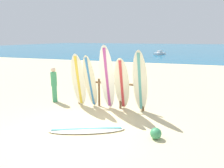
{
  "coord_description": "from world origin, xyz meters",
  "views": [
    {
      "loc": [
        2.93,
        -5.01,
        2.76
      ],
      "look_at": [
        0.37,
        2.68,
        0.91
      ],
      "focal_mm": 32.45,
      "sensor_mm": 36.0,
      "label": 1
    }
  ],
  "objects_px": {
    "small_boat_offshore": "(160,53)",
    "beachgoer_standing": "(54,83)",
    "beach_ball": "(156,133)",
    "surfboard_leaning_left": "(90,82)",
    "surfboard_leaning_center_right": "(140,82)",
    "surfboard_leaning_center_left": "(107,79)",
    "surfboard_lying_on_sand": "(87,130)",
    "surfboard_leaning_far_left": "(79,81)",
    "surfboard_rack": "(110,90)",
    "surfboard_leaning_center": "(122,85)"
  },
  "relations": [
    {
      "from": "small_boat_offshore",
      "to": "beachgoer_standing",
      "type": "bearing_deg",
      "value": -93.78
    },
    {
      "from": "beachgoer_standing",
      "to": "beach_ball",
      "type": "relative_size",
      "value": 4.82
    },
    {
      "from": "surfboard_leaning_left",
      "to": "surfboard_leaning_center_right",
      "type": "xyz_separation_m",
      "value": [
        1.95,
        0.03,
        0.11
      ]
    },
    {
      "from": "surfboard_leaning_center_left",
      "to": "surfboard_lying_on_sand",
      "type": "bearing_deg",
      "value": -90.12
    },
    {
      "from": "surfboard_leaning_far_left",
      "to": "surfboard_lying_on_sand",
      "type": "relative_size",
      "value": 0.93
    },
    {
      "from": "surfboard_leaning_far_left",
      "to": "surfboard_leaning_center_right",
      "type": "relative_size",
      "value": 0.92
    },
    {
      "from": "surfboard_leaning_center_right",
      "to": "beach_ball",
      "type": "height_order",
      "value": "surfboard_leaning_center_right"
    },
    {
      "from": "surfboard_rack",
      "to": "small_boat_offshore",
      "type": "xyz_separation_m",
      "value": [
        -0.69,
        27.86,
        -0.46
      ]
    },
    {
      "from": "surfboard_rack",
      "to": "surfboard_leaning_center_right",
      "type": "relative_size",
      "value": 1.19
    },
    {
      "from": "surfboard_leaning_far_left",
      "to": "surfboard_lying_on_sand",
      "type": "xyz_separation_m",
      "value": [
        1.24,
        -1.92,
        -1.06
      ]
    },
    {
      "from": "surfboard_leaning_far_left",
      "to": "surfboard_leaning_left",
      "type": "bearing_deg",
      "value": -1.9
    },
    {
      "from": "surfboard_leaning_center_right",
      "to": "small_boat_offshore",
      "type": "distance_m",
      "value": 28.24
    },
    {
      "from": "surfboard_leaning_center_left",
      "to": "beachgoer_standing",
      "type": "height_order",
      "value": "surfboard_leaning_center_left"
    },
    {
      "from": "surfboard_rack",
      "to": "surfboard_leaning_left",
      "type": "bearing_deg",
      "value": -154.11
    },
    {
      "from": "surfboard_leaning_center",
      "to": "beachgoer_standing",
      "type": "xyz_separation_m",
      "value": [
        -3.14,
        0.28,
        -0.21
      ]
    },
    {
      "from": "surfboard_rack",
      "to": "surfboard_leaning_center_left",
      "type": "relative_size",
      "value": 1.12
    },
    {
      "from": "beachgoer_standing",
      "to": "surfboard_leaning_far_left",
      "type": "bearing_deg",
      "value": -10.53
    },
    {
      "from": "surfboard_leaning_center_right",
      "to": "surfboard_rack",
      "type": "bearing_deg",
      "value": 166.76
    },
    {
      "from": "beachgoer_standing",
      "to": "surfboard_leaning_center_right",
      "type": "bearing_deg",
      "value": -3.48
    },
    {
      "from": "surfboard_leaning_center",
      "to": "surfboard_lying_on_sand",
      "type": "height_order",
      "value": "surfboard_leaning_center"
    },
    {
      "from": "surfboard_lying_on_sand",
      "to": "beachgoer_standing",
      "type": "distance_m",
      "value": 3.46
    },
    {
      "from": "surfboard_leaning_left",
      "to": "surfboard_leaning_center_left",
      "type": "relative_size",
      "value": 0.85
    },
    {
      "from": "surfboard_leaning_center",
      "to": "small_boat_offshore",
      "type": "bearing_deg",
      "value": 92.63
    },
    {
      "from": "surfboard_leaning_center_left",
      "to": "beach_ball",
      "type": "bearing_deg",
      "value": -39.57
    },
    {
      "from": "surfboard_leaning_left",
      "to": "surfboard_leaning_center_left",
      "type": "distance_m",
      "value": 0.75
    },
    {
      "from": "surfboard_leaning_center_left",
      "to": "surfboard_leaning_center",
      "type": "distance_m",
      "value": 0.6
    },
    {
      "from": "surfboard_leaning_center_right",
      "to": "surfboard_lying_on_sand",
      "type": "bearing_deg",
      "value": -122.42
    },
    {
      "from": "beach_ball",
      "to": "surfboard_leaning_center_left",
      "type": "bearing_deg",
      "value": 140.43
    },
    {
      "from": "surfboard_leaning_far_left",
      "to": "beachgoer_standing",
      "type": "bearing_deg",
      "value": 169.47
    },
    {
      "from": "surfboard_lying_on_sand",
      "to": "surfboard_leaning_left",
      "type": "bearing_deg",
      "value": 110.75
    },
    {
      "from": "surfboard_leaning_left",
      "to": "surfboard_lying_on_sand",
      "type": "xyz_separation_m",
      "value": [
        0.72,
        -1.91,
        -1.04
      ]
    },
    {
      "from": "surfboard_leaning_center_left",
      "to": "small_boat_offshore",
      "type": "relative_size",
      "value": 0.95
    },
    {
      "from": "surfboard_leaning_center_left",
      "to": "small_boat_offshore",
      "type": "bearing_deg",
      "value": 91.49
    },
    {
      "from": "surfboard_rack",
      "to": "beachgoer_standing",
      "type": "xyz_separation_m",
      "value": [
        -2.53,
        -0.07,
        0.13
      ]
    },
    {
      "from": "small_boat_offshore",
      "to": "surfboard_rack",
      "type": "bearing_deg",
      "value": -88.58
    },
    {
      "from": "surfboard_leaning_left",
      "to": "surfboard_leaning_center_left",
      "type": "height_order",
      "value": "surfboard_leaning_center_left"
    },
    {
      "from": "surfboard_leaning_far_left",
      "to": "surfboard_leaning_center_left",
      "type": "height_order",
      "value": "surfboard_leaning_center_left"
    },
    {
      "from": "surfboard_leaning_center",
      "to": "small_boat_offshore",
      "type": "xyz_separation_m",
      "value": [
        -1.29,
        28.2,
        -0.8
      ]
    },
    {
      "from": "surfboard_leaning_center_right",
      "to": "small_boat_offshore",
      "type": "height_order",
      "value": "surfboard_leaning_center_right"
    },
    {
      "from": "surfboard_rack",
      "to": "small_boat_offshore",
      "type": "bearing_deg",
      "value": 91.42
    },
    {
      "from": "surfboard_rack",
      "to": "surfboard_leaning_far_left",
      "type": "bearing_deg",
      "value": -165.31
    },
    {
      "from": "surfboard_leaning_center_left",
      "to": "beach_ball",
      "type": "distance_m",
      "value": 2.87
    },
    {
      "from": "surfboard_leaning_center_left",
      "to": "surfboard_leaning_center",
      "type": "xyz_separation_m",
      "value": [
        0.56,
        0.05,
        -0.21
      ]
    },
    {
      "from": "surfboard_leaning_center_left",
      "to": "surfboard_rack",
      "type": "bearing_deg",
      "value": 95.94
    },
    {
      "from": "surfboard_rack",
      "to": "small_boat_offshore",
      "type": "distance_m",
      "value": 27.87
    },
    {
      "from": "beachgoer_standing",
      "to": "small_boat_offshore",
      "type": "bearing_deg",
      "value": 86.22
    },
    {
      "from": "surfboard_rack",
      "to": "surfboard_leaning_center_left",
      "type": "distance_m",
      "value": 0.68
    },
    {
      "from": "surfboard_leaning_left",
      "to": "small_boat_offshore",
      "type": "distance_m",
      "value": 28.2
    },
    {
      "from": "surfboard_leaning_far_left",
      "to": "small_boat_offshore",
      "type": "height_order",
      "value": "surfboard_leaning_far_left"
    },
    {
      "from": "surfboard_leaning_left",
      "to": "beach_ball",
      "type": "height_order",
      "value": "surfboard_leaning_left"
    }
  ]
}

